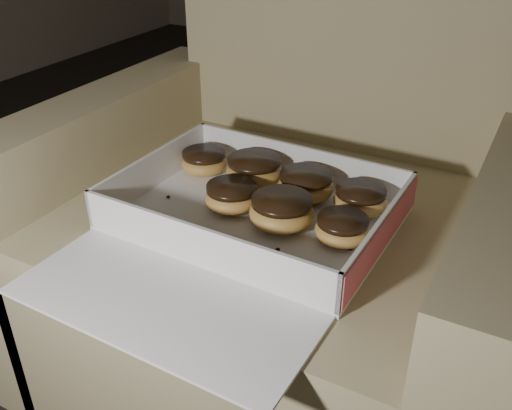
{
  "coord_description": "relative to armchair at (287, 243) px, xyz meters",
  "views": [
    {
      "loc": [
        0.39,
        -0.97,
        0.88
      ],
      "look_at": [
        0.02,
        -0.28,
        0.42
      ],
      "focal_mm": 40.0,
      "sensor_mm": 36.0,
      "label": 1
    }
  ],
  "objects": [
    {
      "name": "floor",
      "position": [
        -0.02,
        0.16,
        -0.28
      ],
      "size": [
        4.5,
        4.5,
        0.0
      ],
      "primitive_type": "plane",
      "color": "black",
      "rests_on": "ground"
    },
    {
      "name": "armchair",
      "position": [
        0.0,
        0.0,
        0.0
      ],
      "size": [
        0.85,
        0.72,
        0.89
      ],
      "color": "tan",
      "rests_on": "floor"
    },
    {
      "name": "bakery_box",
      "position": [
        0.0,
        -0.17,
        0.13
      ],
      "size": [
        0.43,
        0.5,
        0.07
      ],
      "rotation": [
        0.0,
        0.0,
        -0.03
      ],
      "color": "white",
      "rests_on": "armchair"
    },
    {
      "name": "donut_a",
      "position": [
        -0.04,
        -0.12,
        0.15
      ],
      "size": [
        0.09,
        0.09,
        0.04
      ],
      "color": "#BB9041",
      "rests_on": "bakery_box"
    },
    {
      "name": "donut_b",
      "position": [
        0.05,
        -0.03,
        0.15
      ],
      "size": [
        0.09,
        0.09,
        0.05
      ],
      "color": "#BB9041",
      "rests_on": "bakery_box"
    },
    {
      "name": "donut_c",
      "position": [
        -0.05,
        -0.03,
        0.15
      ],
      "size": [
        0.1,
        0.1,
        0.05
      ],
      "color": "#BB9041",
      "rests_on": "bakery_box"
    },
    {
      "name": "donut_d",
      "position": [
        0.05,
        -0.13,
        0.15
      ],
      "size": [
        0.1,
        0.1,
        0.05
      ],
      "color": "#BB9041",
      "rests_on": "bakery_box"
    },
    {
      "name": "donut_e",
      "position": [
        -0.15,
        -0.03,
        0.15
      ],
      "size": [
        0.08,
        0.08,
        0.04
      ],
      "color": "#BB9041",
      "rests_on": "bakery_box"
    },
    {
      "name": "donut_f",
      "position": [
        0.15,
        -0.13,
        0.15
      ],
      "size": [
        0.08,
        0.08,
        0.04
      ],
      "color": "#BB9041",
      "rests_on": "bakery_box"
    },
    {
      "name": "donut_g",
      "position": [
        0.14,
        -0.03,
        0.15
      ],
      "size": [
        0.09,
        0.09,
        0.04
      ],
      "color": "#BB9041",
      "rests_on": "bakery_box"
    },
    {
      "name": "crumb_a",
      "position": [
        -0.16,
        -0.14,
        0.13
      ],
      "size": [
        0.01,
        0.01,
        0.0
      ],
      "primitive_type": "ellipsoid",
      "color": "black",
      "rests_on": "bakery_box"
    },
    {
      "name": "crumb_b",
      "position": [
        0.07,
        -0.19,
        0.13
      ],
      "size": [
        0.01,
        0.01,
        0.0
      ],
      "primitive_type": "ellipsoid",
      "color": "black",
      "rests_on": "bakery_box"
    },
    {
      "name": "crumb_c",
      "position": [
        0.07,
        -0.2,
        0.13
      ],
      "size": [
        0.01,
        0.01,
        0.0
      ],
      "primitive_type": "ellipsoid",
      "color": "black",
      "rests_on": "bakery_box"
    },
    {
      "name": "crumb_d",
      "position": [
        0.17,
        -0.14,
        0.13
      ],
      "size": [
        0.01,
        0.01,
        0.0
      ],
      "primitive_type": "ellipsoid",
      "color": "black",
      "rests_on": "bakery_box"
    }
  ]
}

